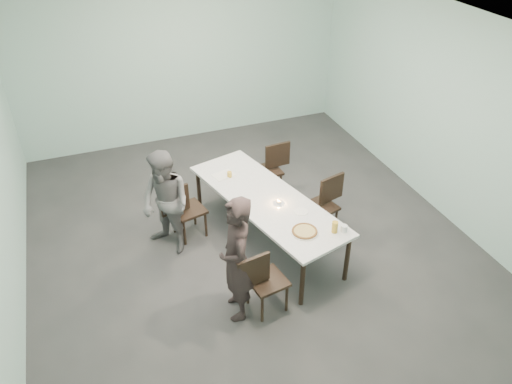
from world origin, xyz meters
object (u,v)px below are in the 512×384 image
object	(u,v)px
chair_far_left	(183,208)
amber_tumbler	(229,174)
pizza	(305,231)
beer_glass	(335,227)
diner_near	(237,260)
chair_near_left	(261,279)
diner_far	(166,203)
water_tumbler	(344,228)
side_plate	(301,212)
tealight	(279,202)
chair_far_right	(271,166)
chair_near_right	(325,201)
table	(266,201)

from	to	relation	value
chair_far_left	amber_tumbler	distance (m)	0.82
pizza	beer_glass	world-z (taller)	beer_glass
diner_near	amber_tumbler	bearing A→B (deg)	172.02
chair_near_left	diner_far	size ratio (longest dim) A/B	0.58
pizza	water_tumbler	xyz separation A→B (m)	(0.46, -0.15, 0.03)
diner_near	beer_glass	xyz separation A→B (m)	(1.31, 0.12, 0.01)
diner_near	diner_far	distance (m)	1.53
water_tumbler	side_plate	bearing A→B (deg)	119.91
chair_near_left	tealight	xyz separation A→B (m)	(0.63, 1.00, 0.27)
chair_near_left	diner_far	distance (m)	1.73
chair_far_right	diner_near	xyz separation A→B (m)	(-1.34, -2.23, 0.31)
water_tumbler	chair_near_right	bearing A→B (deg)	74.55
chair_near_right	side_plate	world-z (taller)	chair_near_right
beer_glass	chair_far_left	bearing A→B (deg)	135.84
diner_near	pizza	distance (m)	0.99
chair_far_left	side_plate	distance (m)	1.68
side_plate	tealight	xyz separation A→B (m)	(-0.20, 0.28, 0.02)
chair_near_left	chair_near_right	world-z (taller)	same
diner_near	diner_far	world-z (taller)	diner_near
table	side_plate	world-z (taller)	side_plate
chair_near_left	diner_near	size ratio (longest dim) A/B	0.54
pizza	water_tumbler	bearing A→B (deg)	-18.13
side_plate	diner_near	bearing A→B (deg)	-149.92
chair_far_left	amber_tumbler	world-z (taller)	chair_far_left
chair_far_right	chair_near_left	bearing A→B (deg)	60.66
table	water_tumbler	distance (m)	1.19
water_tumbler	tealight	size ratio (longest dim) A/B	1.61
diner_near	tealight	bearing A→B (deg)	143.29
chair_near_right	pizza	world-z (taller)	chair_near_right
tealight	chair_near_right	bearing A→B (deg)	10.50
chair_near_left	chair_far_left	size ratio (longest dim) A/B	1.00
chair_near_right	water_tumbler	bearing A→B (deg)	59.79
water_tumbler	tealight	distance (m)	0.98
chair_far_left	chair_near_right	xyz separation A→B (m)	(1.93, -0.56, 0.00)
chair_far_right	pizza	bearing A→B (deg)	74.66
chair_near_left	beer_glass	world-z (taller)	beer_glass
chair_near_left	chair_near_right	bearing A→B (deg)	29.46
diner_far	pizza	bearing A→B (deg)	18.32
chair_near_right	chair_far_right	bearing A→B (deg)	-88.25
chair_far_left	diner_near	world-z (taller)	diner_near
chair_far_left	chair_near_right	size ratio (longest dim) A/B	1.00
table	tealight	size ratio (longest dim) A/B	48.99
diner_far	water_tumbler	bearing A→B (deg)	22.68
table	chair_far_right	bearing A→B (deg)	64.56
table	water_tumbler	bearing A→B (deg)	-58.57
chair_far_right	amber_tumbler	xyz separation A→B (m)	(-0.84, -0.45, 0.29)
chair_far_left	diner_far	size ratio (longest dim) A/B	0.58
chair_near_left	tealight	world-z (taller)	chair_near_left
chair_far_right	water_tumbler	size ratio (longest dim) A/B	9.67
amber_tumbler	chair_far_left	bearing A→B (deg)	-167.72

